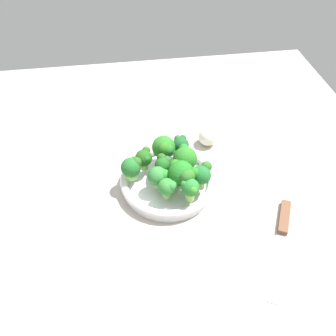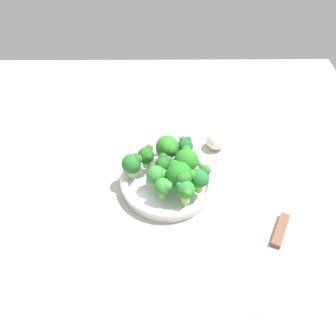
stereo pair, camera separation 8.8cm
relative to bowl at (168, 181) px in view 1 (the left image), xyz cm
name	(u,v)px [view 1 (the left image)]	position (x,y,z in cm)	size (l,w,h in cm)	color
ground_plane	(160,186)	(1.77, -1.57, -3.09)	(130.00, 130.00, 2.50)	#B3A99E
bowl	(168,181)	(0.00, 0.00, 0.00)	(24.30, 24.30, 3.60)	white
broccoli_floret_0	(184,158)	(-4.39, -1.77, 5.76)	(6.13, 6.63, 7.04)	#89B45C
broccoli_floret_1	(168,187)	(0.95, 6.46, 4.98)	(4.68, 4.24, 5.36)	#88B64F
broccoli_floret_2	(182,174)	(-2.66, 3.91, 6.36)	(6.25, 7.58, 7.61)	#86C559
broccoli_floret_3	(159,176)	(2.56, 2.62, 4.90)	(5.56, 4.76, 5.53)	#90CE5B
broccoli_floret_4	(190,189)	(-3.91, 8.23, 5.63)	(4.38, 4.60, 6.26)	#A2D966
broccoli_floret_5	(163,164)	(1.00, -1.31, 5.00)	(4.26, 4.73, 5.47)	#7ABD4E
broccoli_floret_6	(201,174)	(-7.14, 4.43, 6.09)	(6.01, 4.98, 6.81)	#92BD58
broccoli_floret_7	(144,158)	(5.48, -4.03, 5.14)	(4.33, 4.73, 5.63)	#8CC557
broccoli_floret_8	(132,167)	(8.78, -1.14, 5.19)	(5.26, 4.93, 5.93)	#9DD567
broccoli_floret_9	(164,148)	(0.07, -6.29, 5.84)	(6.08, 6.74, 6.99)	#90CE5A
broccoli_floret_10	(181,145)	(-4.50, -7.71, 5.12)	(4.23, 4.66, 5.57)	#8AC95E
knife	(282,234)	(-23.47, 18.79, -1.28)	(14.03, 24.87, 1.50)	silver
garlic_bulb	(208,137)	(-13.67, -14.84, 0.79)	(5.26, 5.26, 5.26)	silver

